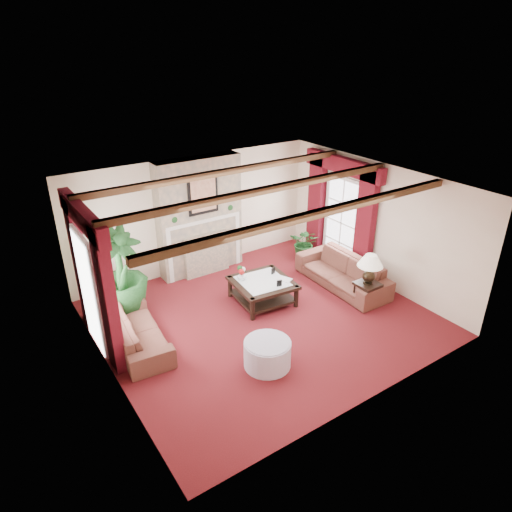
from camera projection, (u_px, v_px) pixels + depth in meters
floor at (263, 318)px, 9.05m from camera, size 6.00×6.00×0.00m
ceiling at (264, 187)px, 7.88m from camera, size 6.00×6.00×0.00m
back_wall at (196, 214)px, 10.52m from camera, size 6.00×0.02×2.70m
left_wall at (102, 305)px, 6.96m from camera, size 0.02×5.50×2.70m
right_wall at (376, 224)px, 9.97m from camera, size 0.02×5.50×2.70m
ceiling_beams at (264, 190)px, 7.90m from camera, size 6.00×3.00×0.12m
fireplace at (196, 158)px, 9.78m from camera, size 2.00×0.52×2.70m
french_door_left at (78, 236)px, 7.38m from camera, size 0.10×1.10×2.16m
french_door_right at (346, 179)px, 10.36m from camera, size 0.10×1.10×2.16m
curtains_left at (81, 210)px, 7.25m from camera, size 0.20×2.40×2.55m
curtains_right at (344, 161)px, 10.12m from camera, size 0.20×2.40×2.55m
sofa_left at (137, 326)px, 8.13m from camera, size 2.10×0.97×0.78m
sofa_right at (343, 267)px, 10.06m from camera, size 2.31×0.77×0.89m
potted_palm at (122, 291)px, 8.96m from camera, size 2.84×2.88×1.06m
small_plant at (305, 246)px, 11.41m from camera, size 1.49×1.49×0.62m
coffee_table at (263, 291)px, 9.53m from camera, size 1.27×1.27×0.48m
side_table at (367, 294)px, 9.37m from camera, size 0.53×0.53×0.53m
ottoman at (267, 354)px, 7.66m from camera, size 0.80×0.80×0.47m
table_lamp at (370, 269)px, 9.11m from camera, size 0.51×0.51×0.65m
flower_vase at (242, 276)px, 9.44m from camera, size 0.28×0.29×0.18m
book at (282, 276)px, 9.34m from camera, size 0.23×0.18×0.29m
photo_frame_a at (279, 283)px, 9.19m from camera, size 0.11×0.04×0.15m
photo_frame_b at (273, 271)px, 9.68m from camera, size 0.11×0.05×0.14m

